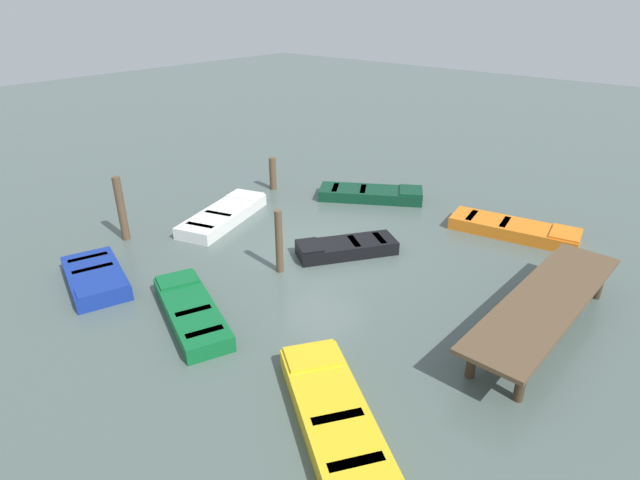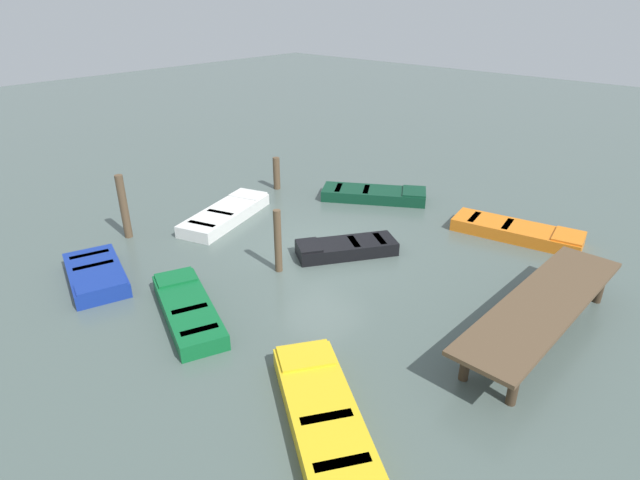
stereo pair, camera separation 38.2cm
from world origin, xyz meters
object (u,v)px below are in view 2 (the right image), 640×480
(mooring_piling_mid_left, at_px, (277,173))
(mooring_piling_near_left, at_px, (278,241))
(rowboat_blue, at_px, (96,274))
(mooring_piling_far_right, at_px, (124,207))
(rowboat_dark_green, at_px, (375,194))
(rowboat_black, at_px, (346,248))
(rowboat_orange, at_px, (517,231))
(rowboat_green, at_px, (188,309))
(dock_segment, at_px, (544,305))
(rowboat_yellow, at_px, (322,412))
(rowboat_white, at_px, (226,214))

(mooring_piling_mid_left, height_order, mooring_piling_near_left, mooring_piling_near_left)
(mooring_piling_mid_left, bearing_deg, rowboat_blue, 10.99)
(mooring_piling_mid_left, bearing_deg, mooring_piling_far_right, -2.82)
(rowboat_dark_green, relative_size, rowboat_black, 1.30)
(mooring_piling_mid_left, relative_size, mooring_piling_near_left, 0.69)
(rowboat_orange, distance_m, mooring_piling_mid_left, 9.35)
(rowboat_green, xyz_separation_m, rowboat_black, (-5.18, 0.77, 0.00))
(dock_segment, bearing_deg, rowboat_yellow, -18.99)
(dock_segment, xyz_separation_m, rowboat_black, (-0.25, -5.94, -0.62))
(rowboat_black, relative_size, mooring_piling_near_left, 1.64)
(rowboat_yellow, relative_size, mooring_piling_near_left, 2.01)
(mooring_piling_near_left, bearing_deg, rowboat_white, -108.38)
(dock_segment, xyz_separation_m, mooring_piling_far_right, (3.51, -11.99, 0.21))
(rowboat_dark_green, height_order, rowboat_orange, same)
(rowboat_white, relative_size, mooring_piling_near_left, 2.18)
(rowboat_white, distance_m, rowboat_black, 4.85)
(dock_segment, distance_m, rowboat_blue, 11.50)
(rowboat_blue, distance_m, rowboat_white, 5.16)
(rowboat_orange, distance_m, mooring_piling_far_right, 12.65)
(rowboat_blue, bearing_deg, dock_segment, 47.57)
(rowboat_blue, height_order, rowboat_black, same)
(rowboat_white, xyz_separation_m, mooring_piling_mid_left, (-3.37, -0.94, 0.43))
(mooring_piling_mid_left, distance_m, mooring_piling_near_left, 6.84)
(rowboat_green, xyz_separation_m, mooring_piling_mid_left, (-7.80, -4.96, 0.43))
(rowboat_green, bearing_deg, mooring_piling_mid_left, -35.16)
(rowboat_green, xyz_separation_m, mooring_piling_far_right, (-1.41, -5.28, 0.84))
(rowboat_white, xyz_separation_m, rowboat_yellow, (4.81, 8.75, 0.00))
(mooring_piling_near_left, xyz_separation_m, mooring_piling_far_right, (1.69, -5.27, 0.12))
(rowboat_white, xyz_separation_m, mooring_piling_near_left, (1.33, 4.02, 0.72))
(rowboat_blue, xyz_separation_m, rowboat_black, (-5.85, 4.08, -0.00))
(rowboat_orange, height_order, rowboat_black, same)
(mooring_piling_mid_left, xyz_separation_m, mooring_piling_near_left, (4.70, 4.96, 0.29))
(dock_segment, height_order, rowboat_black, dock_segment)
(rowboat_blue, relative_size, rowboat_green, 0.85)
(rowboat_green, bearing_deg, rowboat_orange, -90.61)
(mooring_piling_near_left, bearing_deg, mooring_piling_far_right, -72.25)
(rowboat_black, height_order, mooring_piling_far_right, mooring_piling_far_right)
(mooring_piling_near_left, bearing_deg, rowboat_dark_green, -168.48)
(dock_segment, distance_m, mooring_piling_mid_left, 12.02)
(rowboat_green, bearing_deg, mooring_piling_far_right, 7.38)
(rowboat_white, distance_m, rowboat_green, 5.99)
(rowboat_black, bearing_deg, rowboat_green, 25.72)
(rowboat_blue, bearing_deg, rowboat_green, 29.84)
(dock_segment, relative_size, rowboat_orange, 1.52)
(rowboat_dark_green, height_order, rowboat_yellow, same)
(rowboat_dark_green, relative_size, rowboat_yellow, 1.06)
(rowboat_dark_green, distance_m, rowboat_green, 9.54)
(rowboat_green, xyz_separation_m, mooring_piling_near_left, (-3.10, -0.01, 0.72))
(rowboat_dark_green, relative_size, mooring_piling_far_right, 1.89)
(rowboat_black, xyz_separation_m, mooring_piling_near_left, (2.07, -0.77, 0.72))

